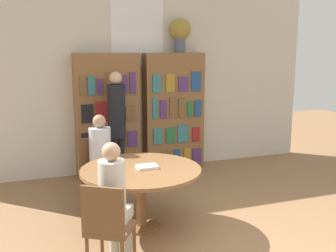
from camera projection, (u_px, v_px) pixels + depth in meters
wall_back at (138, 84)px, 6.72m from camera, size 6.40×0.07×3.00m
bookshelf_left at (107, 116)px, 6.44m from camera, size 1.04×0.34×2.02m
bookshelf_right at (173, 112)px, 6.83m from camera, size 1.04×0.34×2.02m
flower_vase at (180, 31)px, 6.61m from camera, size 0.36×0.36×0.58m
reading_table at (141, 176)px, 4.55m from camera, size 1.40×1.40×0.73m
chair_near_camera at (108, 225)px, 3.58m from camera, size 0.55×0.55×0.90m
chair_left_side at (96, 167)px, 5.34m from camera, size 0.52×0.52×0.90m
seated_reader_left at (102, 155)px, 5.17m from camera, size 0.38×0.42×1.24m
seated_reader_right at (114, 197)px, 3.72m from camera, size 0.38×0.40×1.24m
librarian_standing at (117, 117)px, 5.98m from camera, size 0.27×0.54×1.76m
open_book_on_table at (147, 167)px, 4.54m from camera, size 0.24×0.18×0.03m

